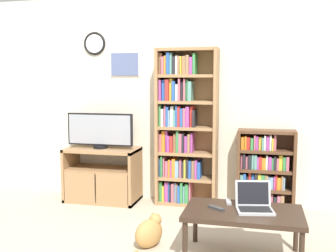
% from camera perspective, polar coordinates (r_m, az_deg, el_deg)
% --- Properties ---
extents(wall_back, '(6.74, 0.09, 2.60)m').
position_cam_1_polar(wall_back, '(5.00, 0.42, 4.01)').
color(wall_back, beige).
rests_on(wall_back, ground_plane).
extents(tv_stand, '(0.92, 0.48, 0.68)m').
position_cam_1_polar(tv_stand, '(5.10, -9.54, -6.98)').
color(tv_stand, '#9E754C').
rests_on(tv_stand, ground_plane).
extents(television, '(0.86, 0.18, 0.44)m').
position_cam_1_polar(television, '(5.03, -9.83, -0.64)').
color(television, black).
rests_on(television, tv_stand).
extents(bookshelf_tall, '(0.74, 0.29, 1.92)m').
position_cam_1_polar(bookshelf_tall, '(4.82, 2.15, -0.33)').
color(bookshelf_tall, '#9E754C').
rests_on(bookshelf_tall, ground_plane).
extents(bookshelf_short, '(0.67, 0.26, 0.96)m').
position_cam_1_polar(bookshelf_short, '(4.82, 13.76, -6.40)').
color(bookshelf_short, brown).
rests_on(bookshelf_short, ground_plane).
extents(coffee_table, '(1.00, 0.59, 0.42)m').
position_cam_1_polar(coffee_table, '(3.50, 10.87, -12.65)').
color(coffee_table, '#332319').
rests_on(coffee_table, ground_plane).
extents(laptop, '(0.35, 0.31, 0.24)m').
position_cam_1_polar(laptop, '(3.51, 12.39, -10.87)').
color(laptop, '#B7BABC').
rests_on(laptop, coffee_table).
extents(remote_near_laptop, '(0.16, 0.13, 0.02)m').
position_cam_1_polar(remote_near_laptop, '(3.49, 7.00, -11.71)').
color(remote_near_laptop, '#38383A').
rests_on(remote_near_laptop, coffee_table).
extents(remote_far_from_laptop, '(0.07, 0.16, 0.02)m').
position_cam_1_polar(remote_far_from_laptop, '(3.68, 8.77, -10.80)').
color(remote_far_from_laptop, '#99999E').
rests_on(remote_far_from_laptop, coffee_table).
extents(cat, '(0.31, 0.54, 0.31)m').
position_cam_1_polar(cat, '(3.75, -2.65, -15.15)').
color(cat, '#B78447').
rests_on(cat, ground_plane).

